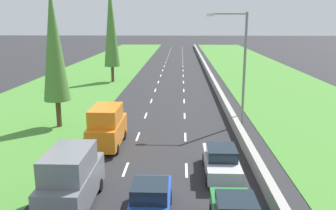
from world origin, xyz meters
The scene contains 12 objects.
ground_plane centered at (0.00, 60.00, 0.00)m, with size 300.00×300.00×0.00m, color #28282B.
grass_verge_left centered at (-12.65, 60.00, 0.02)m, with size 14.00×140.00×0.04m, color #478433.
grass_verge_right centered at (14.35, 60.00, 0.02)m, with size 14.00×140.00×0.04m, color #478433.
median_barrier centered at (5.70, 60.00, 0.42)m, with size 0.44×120.00×0.85m, color #9E9B93.
lane_markings centered at (0.00, 60.00, 0.01)m, with size 3.64×116.00×0.01m.
grey_van_left_lane centered at (-3.51, 16.69, 1.40)m, with size 1.96×4.90×2.82m.
silver_sedan_right_lane centered at (3.63, 20.50, 0.81)m, with size 1.82×4.50×1.64m.
blue_hatchback_centre_lane centered at (0.13, 15.89, 0.84)m, with size 1.74×3.90×1.72m.
orange_van_left_lane centered at (-3.55, 24.82, 1.40)m, with size 1.96×4.90×2.82m.
poplar_tree_second centered at (-8.36, 29.29, 6.53)m, with size 2.07×2.07×10.97m.
poplar_tree_third centered at (-8.10, 50.96, 7.70)m, with size 2.13×2.13×13.29m.
street_light_mast centered at (6.08, 30.47, 5.23)m, with size 3.20×0.28×9.00m.
Camera 1 is at (1.39, 1.95, 8.33)m, focal length 38.27 mm.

